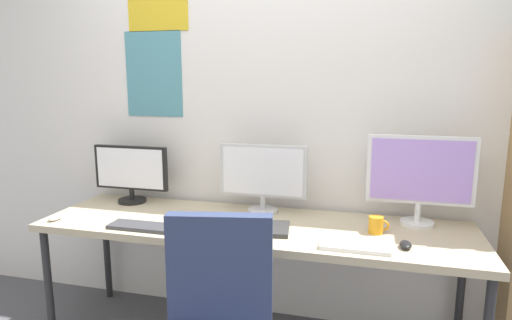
{
  "coord_description": "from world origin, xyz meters",
  "views": [
    {
      "loc": [
        0.61,
        -1.66,
        1.54
      ],
      "look_at": [
        0.0,
        0.65,
        1.09
      ],
      "focal_mm": 30.87,
      "sensor_mm": 36.0,
      "label": 1
    }
  ],
  "objects_px": {
    "monitor_right": "(420,175)",
    "coffee_mug": "(376,225)",
    "desk": "(254,232)",
    "monitor_center": "(263,175)",
    "monitor_left": "(131,172)",
    "mouse_right_side": "(406,245)",
    "keyboard_left": "(142,226)",
    "keyboard_right": "(355,247)",
    "laptop_closed": "(259,228)",
    "mouse_left_side": "(56,217)"
  },
  "relations": [
    {
      "from": "keyboard_right",
      "to": "laptop_closed",
      "type": "distance_m",
      "value": 0.52
    },
    {
      "from": "monitor_center",
      "to": "mouse_left_side",
      "type": "bearing_deg",
      "value": -158.11
    },
    {
      "from": "coffee_mug",
      "to": "mouse_left_side",
      "type": "bearing_deg",
      "value": -172.15
    },
    {
      "from": "coffee_mug",
      "to": "monitor_center",
      "type": "bearing_deg",
      "value": 163.01
    },
    {
      "from": "keyboard_left",
      "to": "laptop_closed",
      "type": "xyz_separation_m",
      "value": [
        0.62,
        0.13,
        0.0
      ]
    },
    {
      "from": "mouse_left_side",
      "to": "coffee_mug",
      "type": "xyz_separation_m",
      "value": [
        1.76,
        0.24,
        0.03
      ]
    },
    {
      "from": "monitor_right",
      "to": "laptop_closed",
      "type": "xyz_separation_m",
      "value": [
        -0.82,
        -0.32,
        -0.27
      ]
    },
    {
      "from": "desk",
      "to": "laptop_closed",
      "type": "xyz_separation_m",
      "value": [
        0.06,
        -0.1,
        0.06
      ]
    },
    {
      "from": "keyboard_right",
      "to": "mouse_right_side",
      "type": "distance_m",
      "value": 0.24
    },
    {
      "from": "monitor_right",
      "to": "mouse_right_side",
      "type": "bearing_deg",
      "value": -102.64
    },
    {
      "from": "monitor_center",
      "to": "keyboard_left",
      "type": "height_order",
      "value": "monitor_center"
    },
    {
      "from": "keyboard_left",
      "to": "keyboard_right",
      "type": "bearing_deg",
      "value": 0.0
    },
    {
      "from": "mouse_left_side",
      "to": "mouse_right_side",
      "type": "distance_m",
      "value": 1.9
    },
    {
      "from": "desk",
      "to": "mouse_right_side",
      "type": "bearing_deg",
      "value": -11.47
    },
    {
      "from": "mouse_left_side",
      "to": "coffee_mug",
      "type": "distance_m",
      "value": 1.78
    },
    {
      "from": "coffee_mug",
      "to": "keyboard_right",
      "type": "bearing_deg",
      "value": -112.06
    },
    {
      "from": "keyboard_right",
      "to": "monitor_right",
      "type": "bearing_deg",
      "value": 54.43
    },
    {
      "from": "monitor_center",
      "to": "laptop_closed",
      "type": "height_order",
      "value": "monitor_center"
    },
    {
      "from": "desk",
      "to": "monitor_right",
      "type": "relative_size",
      "value": 4.25
    },
    {
      "from": "monitor_right",
      "to": "coffee_mug",
      "type": "relative_size",
      "value": 5.31
    },
    {
      "from": "mouse_left_side",
      "to": "mouse_right_side",
      "type": "relative_size",
      "value": 1.0
    },
    {
      "from": "monitor_right",
      "to": "monitor_center",
      "type": "bearing_deg",
      "value": -180.0
    },
    {
      "from": "monitor_right",
      "to": "monitor_left",
      "type": "bearing_deg",
      "value": -180.0
    },
    {
      "from": "monitor_left",
      "to": "keyboard_left",
      "type": "bearing_deg",
      "value": -54.42
    },
    {
      "from": "monitor_right",
      "to": "keyboard_right",
      "type": "xyz_separation_m",
      "value": [
        -0.32,
        -0.44,
        -0.27
      ]
    },
    {
      "from": "keyboard_left",
      "to": "coffee_mug",
      "type": "bearing_deg",
      "value": 11.21
    },
    {
      "from": "mouse_left_side",
      "to": "laptop_closed",
      "type": "bearing_deg",
      "value": 6.25
    },
    {
      "from": "desk",
      "to": "mouse_left_side",
      "type": "xyz_separation_m",
      "value": [
        -1.11,
        -0.23,
        0.06
      ]
    },
    {
      "from": "mouse_left_side",
      "to": "desk",
      "type": "bearing_deg",
      "value": 11.85
    },
    {
      "from": "monitor_left",
      "to": "mouse_right_side",
      "type": "distance_m",
      "value": 1.72
    },
    {
      "from": "desk",
      "to": "monitor_right",
      "type": "distance_m",
      "value": 0.96
    },
    {
      "from": "monitor_center",
      "to": "mouse_right_side",
      "type": "relative_size",
      "value": 5.47
    },
    {
      "from": "keyboard_left",
      "to": "keyboard_right",
      "type": "distance_m",
      "value": 1.12
    },
    {
      "from": "mouse_left_side",
      "to": "laptop_closed",
      "type": "xyz_separation_m",
      "value": [
        1.16,
        0.13,
        -0.0
      ]
    },
    {
      "from": "monitor_left",
      "to": "desk",
      "type": "bearing_deg",
      "value": -13.61
    },
    {
      "from": "monitor_center",
      "to": "desk",
      "type": "bearing_deg",
      "value": -90.0
    },
    {
      "from": "monitor_center",
      "to": "coffee_mug",
      "type": "distance_m",
      "value": 0.71
    },
    {
      "from": "desk",
      "to": "monitor_center",
      "type": "distance_m",
      "value": 0.35
    },
    {
      "from": "desk",
      "to": "mouse_left_side",
      "type": "bearing_deg",
      "value": -168.15
    },
    {
      "from": "monitor_center",
      "to": "mouse_right_side",
      "type": "xyz_separation_m",
      "value": [
        0.79,
        -0.37,
        -0.21
      ]
    },
    {
      "from": "keyboard_right",
      "to": "coffee_mug",
      "type": "xyz_separation_m",
      "value": [
        0.1,
        0.24,
        0.04
      ]
    },
    {
      "from": "keyboard_right",
      "to": "mouse_left_side",
      "type": "bearing_deg",
      "value": -179.93
    },
    {
      "from": "desk",
      "to": "monitor_left",
      "type": "distance_m",
      "value": 0.94
    },
    {
      "from": "keyboard_right",
      "to": "laptop_closed",
      "type": "height_order",
      "value": "laptop_closed"
    },
    {
      "from": "monitor_right",
      "to": "desk",
      "type": "bearing_deg",
      "value": -166.38
    },
    {
      "from": "desk",
      "to": "keyboard_left",
      "type": "distance_m",
      "value": 0.61
    },
    {
      "from": "mouse_right_side",
      "to": "coffee_mug",
      "type": "bearing_deg",
      "value": 128.08
    },
    {
      "from": "monitor_left",
      "to": "monitor_center",
      "type": "xyz_separation_m",
      "value": [
        0.88,
        0.0,
        0.03
      ]
    },
    {
      "from": "keyboard_left",
      "to": "keyboard_right",
      "type": "relative_size",
      "value": 1.1
    },
    {
      "from": "monitor_center",
      "to": "keyboard_left",
      "type": "xyz_separation_m",
      "value": [
        -0.56,
        -0.44,
        -0.22
      ]
    }
  ]
}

